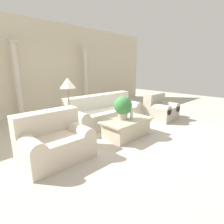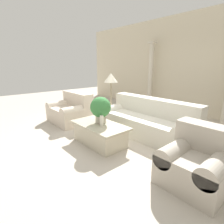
{
  "view_description": "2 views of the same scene",
  "coord_description": "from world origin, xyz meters",
  "px_view_note": "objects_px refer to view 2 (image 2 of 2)",
  "views": [
    {
      "loc": [
        -3.02,
        -3.09,
        1.62
      ],
      "look_at": [
        0.01,
        0.02,
        0.51
      ],
      "focal_mm": 28.0,
      "sensor_mm": 36.0,
      "label": 1
    },
    {
      "loc": [
        2.74,
        -2.55,
        1.61
      ],
      "look_at": [
        0.16,
        -0.3,
        0.68
      ],
      "focal_mm": 28.0,
      "sensor_mm": 36.0,
      "label": 2
    }
  ],
  "objects_px": {
    "loveseat": "(71,110)",
    "potted_plant": "(101,108)",
    "coffee_table": "(100,134)",
    "armchair": "(198,161)",
    "sofa_long": "(147,121)",
    "floor_lamp": "(111,81)"
  },
  "relations": [
    {
      "from": "floor_lamp",
      "to": "sofa_long",
      "type": "bearing_deg",
      "value": 3.7
    },
    {
      "from": "sofa_long",
      "to": "coffee_table",
      "type": "distance_m",
      "value": 1.21
    },
    {
      "from": "coffee_table",
      "to": "armchair",
      "type": "distance_m",
      "value": 1.92
    },
    {
      "from": "potted_plant",
      "to": "sofa_long",
      "type": "bearing_deg",
      "value": 70.31
    },
    {
      "from": "loveseat",
      "to": "floor_lamp",
      "type": "height_order",
      "value": "floor_lamp"
    },
    {
      "from": "loveseat",
      "to": "floor_lamp",
      "type": "xyz_separation_m",
      "value": [
        0.83,
        0.82,
        0.84
      ]
    },
    {
      "from": "sofa_long",
      "to": "armchair",
      "type": "distance_m",
      "value": 1.82
    },
    {
      "from": "sofa_long",
      "to": "floor_lamp",
      "type": "distance_m",
      "value": 1.49
    },
    {
      "from": "loveseat",
      "to": "coffee_table",
      "type": "height_order",
      "value": "loveseat"
    },
    {
      "from": "sofa_long",
      "to": "armchair",
      "type": "xyz_separation_m",
      "value": [
        1.58,
        -0.92,
        0.0
      ]
    },
    {
      "from": "floor_lamp",
      "to": "coffee_table",
      "type": "bearing_deg",
      "value": -50.55
    },
    {
      "from": "sofa_long",
      "to": "coffee_table",
      "type": "height_order",
      "value": "sofa_long"
    },
    {
      "from": "coffee_table",
      "to": "floor_lamp",
      "type": "bearing_deg",
      "value": 129.45
    },
    {
      "from": "sofa_long",
      "to": "floor_lamp",
      "type": "relative_size",
      "value": 1.67
    },
    {
      "from": "sofa_long",
      "to": "floor_lamp",
      "type": "height_order",
      "value": "floor_lamp"
    },
    {
      "from": "loveseat",
      "to": "potted_plant",
      "type": "bearing_deg",
      "value": -6.28
    },
    {
      "from": "sofa_long",
      "to": "potted_plant",
      "type": "height_order",
      "value": "potted_plant"
    },
    {
      "from": "armchair",
      "to": "floor_lamp",
      "type": "bearing_deg",
      "value": 163.21
    },
    {
      "from": "loveseat",
      "to": "armchair",
      "type": "xyz_separation_m",
      "value": [
        3.62,
        -0.02,
        -0.01
      ]
    },
    {
      "from": "loveseat",
      "to": "potted_plant",
      "type": "distance_m",
      "value": 1.72
    },
    {
      "from": "loveseat",
      "to": "floor_lamp",
      "type": "bearing_deg",
      "value": 44.64
    },
    {
      "from": "potted_plant",
      "to": "floor_lamp",
      "type": "relative_size",
      "value": 0.4
    }
  ]
}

